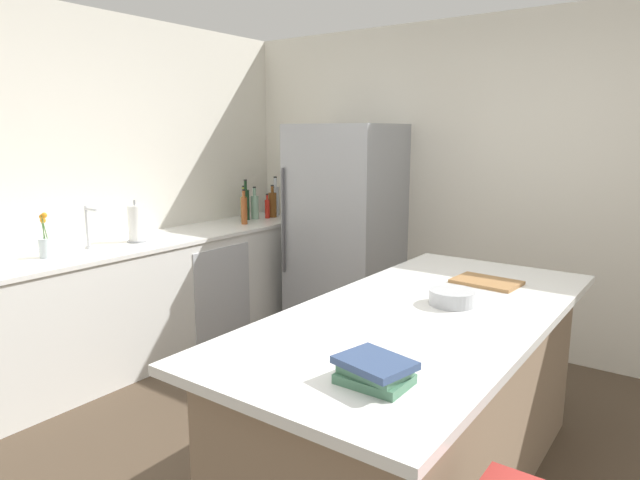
# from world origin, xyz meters

# --- Properties ---
(ground_plane) EXTENTS (7.20, 7.20, 0.00)m
(ground_plane) POSITION_xyz_m (0.00, 0.00, 0.00)
(ground_plane) COLOR #4C3D2D
(wall_rear) EXTENTS (6.00, 0.10, 2.60)m
(wall_rear) POSITION_xyz_m (0.00, 2.25, 1.30)
(wall_rear) COLOR silver
(wall_rear) RESTS_ON ground_plane
(wall_left) EXTENTS (0.10, 6.00, 2.60)m
(wall_left) POSITION_xyz_m (-2.45, 0.00, 1.30)
(wall_left) COLOR silver
(wall_left) RESTS_ON ground_plane
(counter_run_left) EXTENTS (0.66, 3.17, 0.92)m
(counter_run_left) POSITION_xyz_m (-2.08, 0.53, 0.46)
(counter_run_left) COLOR silver
(counter_run_left) RESTS_ON ground_plane
(kitchen_island) EXTENTS (1.04, 2.27, 0.91)m
(kitchen_island) POSITION_xyz_m (0.34, 0.17, 0.46)
(kitchen_island) COLOR #8E755B
(kitchen_island) RESTS_ON ground_plane
(refrigerator) EXTENTS (0.85, 0.74, 1.79)m
(refrigerator) POSITION_xyz_m (-1.20, 1.84, 0.89)
(refrigerator) COLOR #93969B
(refrigerator) RESTS_ON ground_plane
(sink_faucet) EXTENTS (0.15, 0.05, 0.30)m
(sink_faucet) POSITION_xyz_m (-2.13, 0.02, 1.07)
(sink_faucet) COLOR silver
(sink_faucet) RESTS_ON counter_run_left
(flower_vase) EXTENTS (0.08, 0.08, 0.30)m
(flower_vase) POSITION_xyz_m (-2.11, -0.30, 1.01)
(flower_vase) COLOR silver
(flower_vase) RESTS_ON counter_run_left
(paper_towel_roll) EXTENTS (0.14, 0.14, 0.31)m
(paper_towel_roll) POSITION_xyz_m (-2.09, 0.37, 1.05)
(paper_towel_roll) COLOR gray
(paper_towel_roll) RESTS_ON counter_run_left
(soda_bottle) EXTENTS (0.07, 0.07, 0.38)m
(soda_bottle) POSITION_xyz_m (-2.11, 2.00, 1.07)
(soda_bottle) COLOR silver
(soda_bottle) RESTS_ON counter_run_left
(whiskey_bottle) EXTENTS (0.08, 0.08, 0.31)m
(whiskey_bottle) POSITION_xyz_m (-2.07, 1.90, 1.04)
(whiskey_bottle) COLOR brown
(whiskey_bottle) RESTS_ON counter_run_left
(hot_sauce_bottle) EXTENTS (0.05, 0.05, 0.23)m
(hot_sauce_bottle) POSITION_xyz_m (-2.06, 1.82, 1.01)
(hot_sauce_bottle) COLOR red
(hot_sauce_bottle) RESTS_ON counter_run_left
(gin_bottle) EXTENTS (0.07, 0.07, 0.30)m
(gin_bottle) POSITION_xyz_m (-2.13, 1.72, 1.03)
(gin_bottle) COLOR #8CB79E
(gin_bottle) RESTS_ON counter_run_left
(wine_bottle) EXTENTS (0.07, 0.07, 0.38)m
(wine_bottle) POSITION_xyz_m (-2.16, 1.63, 1.07)
(wine_bottle) COLOR #19381E
(wine_bottle) RESTS_ON counter_run_left
(olive_oil_bottle) EXTENTS (0.05, 0.05, 0.33)m
(olive_oil_bottle) POSITION_xyz_m (-2.09, 1.52, 1.04)
(olive_oil_bottle) COLOR olive
(olive_oil_bottle) RESTS_ON counter_run_left
(vinegar_bottle) EXTENTS (0.05, 0.05, 0.31)m
(vinegar_bottle) POSITION_xyz_m (-2.00, 1.43, 1.05)
(vinegar_bottle) COLOR #994C23
(vinegar_bottle) RESTS_ON counter_run_left
(cookbook_stack) EXTENTS (0.27, 0.23, 0.08)m
(cookbook_stack) POSITION_xyz_m (0.54, -0.62, 0.95)
(cookbook_stack) COLOR #4C7F60
(cookbook_stack) RESTS_ON kitchen_island
(mixing_bowl) EXTENTS (0.22, 0.22, 0.07)m
(mixing_bowl) POSITION_xyz_m (0.41, 0.32, 0.95)
(mixing_bowl) COLOR #B2B5BA
(mixing_bowl) RESTS_ON kitchen_island
(cutting_board) EXTENTS (0.35, 0.26, 0.02)m
(cutting_board) POSITION_xyz_m (0.42, 0.79, 0.92)
(cutting_board) COLOR #9E7042
(cutting_board) RESTS_ON kitchen_island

